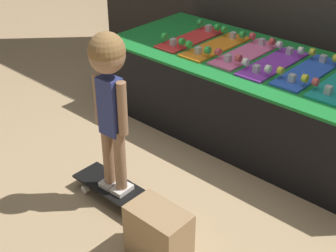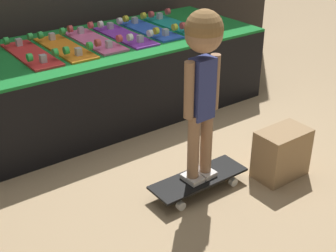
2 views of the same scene
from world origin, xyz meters
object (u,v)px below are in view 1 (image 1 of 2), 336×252
at_px(skateboard_on_floor, 116,190).
at_px(skateboard_pink_on_rack, 245,53).
at_px(storage_box, 159,234).
at_px(skateboard_red_on_rack, 191,38).
at_px(skateboard_orange_on_rack, 216,45).
at_px(skateboard_purple_on_rack, 273,63).
at_px(skateboard_blue_on_rack, 308,71).
at_px(child, 109,85).

bearing_deg(skateboard_on_floor, skateboard_pink_on_rack, 88.51).
bearing_deg(storage_box, skateboard_red_on_rack, 124.37).
bearing_deg(skateboard_on_floor, skateboard_orange_on_rack, 99.72).
relative_size(skateboard_purple_on_rack, skateboard_blue_on_rack, 1.00).
relative_size(skateboard_red_on_rack, skateboard_pink_on_rack, 1.00).
height_order(skateboard_purple_on_rack, skateboard_on_floor, skateboard_purple_on_rack).
bearing_deg(skateboard_purple_on_rack, skateboard_blue_on_rack, 6.26).
relative_size(skateboard_pink_on_rack, skateboard_blue_on_rack, 1.00).
height_order(skateboard_on_floor, child, child).
xyz_separation_m(skateboard_red_on_rack, skateboard_orange_on_rack, (0.25, -0.01, 0.00)).
height_order(skateboard_blue_on_rack, storage_box, skateboard_blue_on_rack).
height_order(skateboard_orange_on_rack, child, child).
bearing_deg(skateboard_purple_on_rack, skateboard_on_floor, -102.64).
bearing_deg(skateboard_orange_on_rack, skateboard_red_on_rack, 178.33).
distance_m(skateboard_red_on_rack, skateboard_on_floor, 1.45).
bearing_deg(child, skateboard_on_floor, -78.53).
bearing_deg(skateboard_orange_on_rack, storage_box, -62.82).
xyz_separation_m(skateboard_blue_on_rack, skateboard_on_floor, (-0.53, -1.28, -0.53)).
relative_size(skateboard_red_on_rack, child, 0.66).
distance_m(skateboard_red_on_rack, skateboard_purple_on_rack, 0.74).
distance_m(skateboard_pink_on_rack, skateboard_purple_on_rack, 0.25).
bearing_deg(skateboard_orange_on_rack, skateboard_on_floor, -80.28).
height_order(skateboard_red_on_rack, skateboard_blue_on_rack, same).
height_order(skateboard_red_on_rack, child, child).
distance_m(skateboard_purple_on_rack, skateboard_on_floor, 1.39).
height_order(skateboard_red_on_rack, storage_box, skateboard_red_on_rack).
xyz_separation_m(skateboard_orange_on_rack, storage_box, (0.73, -1.43, -0.45)).
relative_size(skateboard_blue_on_rack, child, 0.66).
relative_size(skateboard_purple_on_rack, child, 0.66).
bearing_deg(storage_box, skateboard_on_floor, 161.70).
height_order(skateboard_orange_on_rack, skateboard_on_floor, skateboard_orange_on_rack).
xyz_separation_m(skateboard_pink_on_rack, storage_box, (0.48, -1.45, -0.45)).
bearing_deg(child, storage_box, -20.87).
bearing_deg(skateboard_blue_on_rack, skateboard_on_floor, -112.44).
relative_size(child, storage_box, 3.04).
relative_size(skateboard_red_on_rack, storage_box, 2.02).
height_order(skateboard_blue_on_rack, skateboard_on_floor, skateboard_blue_on_rack).
bearing_deg(skateboard_blue_on_rack, child, -112.44).
distance_m(skateboard_purple_on_rack, skateboard_blue_on_rack, 0.25).
relative_size(skateboard_pink_on_rack, child, 0.66).
bearing_deg(skateboard_pink_on_rack, skateboard_orange_on_rack, -174.40).
relative_size(skateboard_blue_on_rack, skateboard_on_floor, 1.09).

